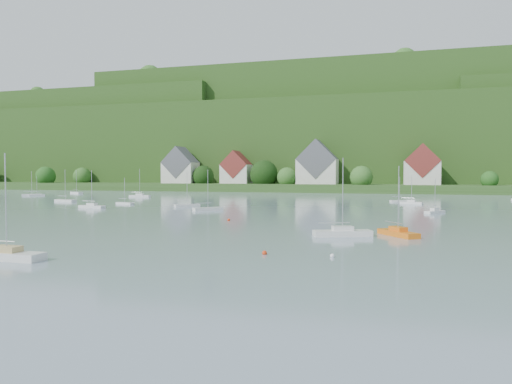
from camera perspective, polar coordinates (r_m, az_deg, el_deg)
far_shore_strip at (r=210.02m, az=6.40°, el=0.63°), size 600.00×60.00×3.00m
forested_ridge at (r=278.20m, az=8.82°, el=5.41°), size 620.00×181.22×69.89m
village_building_0 at (r=213.69m, az=-8.91°, el=2.79°), size 14.00×10.40×16.00m
village_building_1 at (r=206.40m, az=-2.35°, el=2.63°), size 12.00×9.36×14.00m
village_building_2 at (r=197.33m, az=7.27°, el=3.07°), size 16.00×11.44×18.00m
village_building_3 at (r=193.42m, az=18.99°, el=2.73°), size 13.00×10.40×15.50m
near_sailboat_2 at (r=46.26m, az=-27.37°, el=-6.55°), size 6.71×1.96×9.03m
near_sailboat_3 at (r=57.22m, az=10.18°, el=-4.69°), size 6.97×4.25×9.11m
near_sailboat_5 at (r=58.80m, az=16.44°, el=-4.59°), size 4.87×5.93×8.18m
mooring_buoy_2 at (r=43.86m, az=1.01°, el=-7.38°), size 0.46×0.46×0.46m
mooring_buoy_3 at (r=74.50m, az=-3.24°, el=-3.42°), size 0.45×0.45×0.45m
mooring_buoy_4 at (r=42.96m, az=8.99°, el=-7.61°), size 0.40×0.40×0.40m
far_sailboat_cluster at (r=123.99m, az=6.41°, el=-1.00°), size 192.99×65.48×8.71m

